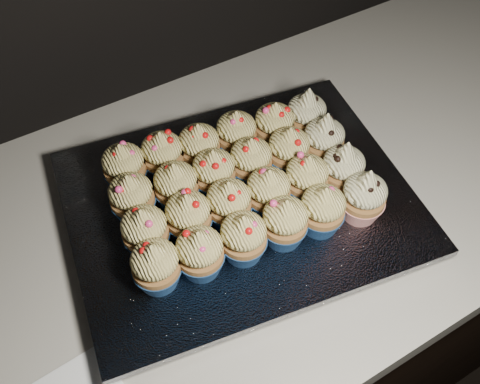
{
  "coord_description": "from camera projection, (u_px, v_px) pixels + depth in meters",
  "views": [
    {
      "loc": [
        -0.2,
        1.27,
        1.55
      ],
      "look_at": [
        0.04,
        1.67,
        0.95
      ],
      "focal_mm": 40.0,
      "sensor_mm": 36.0,
      "label": 1
    }
  ],
  "objects": [
    {
      "name": "cupcake_5",
      "position": [
        364.0,
        196.0,
        0.73
      ],
      "size": [
        0.06,
        0.06,
        0.1
      ],
      "color": "red",
      "rests_on": "foil_lining"
    },
    {
      "name": "cupcake_23",
      "position": [
        306.0,
        115.0,
        0.83
      ],
      "size": [
        0.06,
        0.06,
        0.1
      ],
      "color": "red",
      "rests_on": "foil_lining"
    },
    {
      "name": "cupcake_2",
      "position": [
        243.0,
        237.0,
        0.69
      ],
      "size": [
        0.06,
        0.06,
        0.08
      ],
      "color": "navy",
      "rests_on": "foil_lining"
    },
    {
      "name": "cupcake_15",
      "position": [
        251.0,
        161.0,
        0.77
      ],
      "size": [
        0.06,
        0.06,
        0.08
      ],
      "color": "navy",
      "rests_on": "foil_lining"
    },
    {
      "name": "worktop",
      "position": [
        208.0,
        220.0,
        0.82
      ],
      "size": [
        2.44,
        0.64,
        0.04
      ],
      "primitive_type": "cube",
      "color": "silver",
      "rests_on": "cabinet"
    },
    {
      "name": "cupcake_12",
      "position": [
        132.0,
        197.0,
        0.73
      ],
      "size": [
        0.06,
        0.06,
        0.08
      ],
      "color": "navy",
      "rests_on": "foil_lining"
    },
    {
      "name": "foil_lining",
      "position": [
        240.0,
        201.0,
        0.78
      ],
      "size": [
        0.54,
        0.45,
        0.01
      ],
      "primitive_type": "cube",
      "rotation": [
        0.0,
        0.0,
        -0.16
      ],
      "color": "silver",
      "rests_on": "baking_tray"
    },
    {
      "name": "baking_tray",
      "position": [
        240.0,
        208.0,
        0.79
      ],
      "size": [
        0.5,
        0.41,
        0.02
      ],
      "primitive_type": "cube",
      "rotation": [
        0.0,
        0.0,
        -0.16
      ],
      "color": "black",
      "rests_on": "worktop"
    },
    {
      "name": "cupcake_14",
      "position": [
        214.0,
        173.0,
        0.76
      ],
      "size": [
        0.06,
        0.06,
        0.08
      ],
      "color": "navy",
      "rests_on": "foil_lining"
    },
    {
      "name": "cupcake_6",
      "position": [
        145.0,
        231.0,
        0.7
      ],
      "size": [
        0.06,
        0.06,
        0.08
      ],
      "color": "navy",
      "rests_on": "foil_lining"
    },
    {
      "name": "cupcake_18",
      "position": [
        124.0,
        167.0,
        0.76
      ],
      "size": [
        0.06,
        0.06,
        0.08
      ],
      "color": "navy",
      "rests_on": "foil_lining"
    },
    {
      "name": "cupcake_22",
      "position": [
        274.0,
        125.0,
        0.82
      ],
      "size": [
        0.06,
        0.06,
        0.08
      ],
      "color": "navy",
      "rests_on": "foil_lining"
    },
    {
      "name": "cupcake_20",
      "position": [
        199.0,
        147.0,
        0.79
      ],
      "size": [
        0.06,
        0.06,
        0.08
      ],
      "color": "navy",
      "rests_on": "foil_lining"
    },
    {
      "name": "cabinet",
      "position": [
        218.0,
        339.0,
        1.17
      ],
      "size": [
        2.4,
        0.6,
        0.86
      ],
      "primitive_type": "cube",
      "color": "black",
      "rests_on": "ground"
    },
    {
      "name": "cupcake_9",
      "position": [
        268.0,
        192.0,
        0.74
      ],
      "size": [
        0.06,
        0.06,
        0.08
      ],
      "color": "navy",
      "rests_on": "foil_lining"
    },
    {
      "name": "cupcake_13",
      "position": [
        176.0,
        186.0,
        0.74
      ],
      "size": [
        0.06,
        0.06,
        0.08
      ],
      "color": "navy",
      "rests_on": "foil_lining"
    },
    {
      "name": "cupcake_7",
      "position": [
        189.0,
        216.0,
        0.71
      ],
      "size": [
        0.06,
        0.06,
        0.08
      ],
      "color": "navy",
      "rests_on": "foil_lining"
    },
    {
      "name": "cupcake_1",
      "position": [
        200.0,
        253.0,
        0.67
      ],
      "size": [
        0.06,
        0.06,
        0.08
      ],
      "color": "navy",
      "rests_on": "foil_lining"
    },
    {
      "name": "cupcake_17",
      "position": [
        324.0,
        140.0,
        0.79
      ],
      "size": [
        0.06,
        0.06,
        0.1
      ],
      "color": "red",
      "rests_on": "foil_lining"
    },
    {
      "name": "cupcake_0",
      "position": [
        156.0,
        266.0,
        0.66
      ],
      "size": [
        0.06,
        0.06,
        0.08
      ],
      "color": "navy",
      "rests_on": "foil_lining"
    },
    {
      "name": "cupcake_3",
      "position": [
        285.0,
        222.0,
        0.7
      ],
      "size": [
        0.06,
        0.06,
        0.08
      ],
      "color": "navy",
      "rests_on": "foil_lining"
    },
    {
      "name": "cupcake_21",
      "position": [
        236.0,
        134.0,
        0.81
      ],
      "size": [
        0.06,
        0.06,
        0.08
      ],
      "color": "navy",
      "rests_on": "foil_lining"
    },
    {
      "name": "cupcake_19",
      "position": [
        163.0,
        155.0,
        0.78
      ],
      "size": [
        0.06,
        0.06,
        0.08
      ],
      "color": "navy",
      "rests_on": "foil_lining"
    },
    {
      "name": "cupcake_11",
      "position": [
        343.0,
        168.0,
        0.76
      ],
      "size": [
        0.06,
        0.06,
        0.1
      ],
      "color": "red",
      "rests_on": "foil_lining"
    },
    {
      "name": "cupcake_8",
      "position": [
        229.0,
        204.0,
        0.72
      ],
      "size": [
        0.06,
        0.06,
        0.08
      ],
      "color": "navy",
      "rests_on": "foil_lining"
    },
    {
      "name": "cupcake_4",
      "position": [
        322.0,
        210.0,
        0.72
      ],
      "size": [
        0.06,
        0.06,
        0.08
      ],
      "color": "navy",
      "rests_on": "foil_lining"
    },
    {
      "name": "cupcake_10",
      "position": [
        306.0,
        179.0,
        0.75
      ],
      "size": [
        0.06,
        0.06,
        0.08
      ],
      "color": "navy",
      "rests_on": "foil_lining"
    },
    {
      "name": "cupcake_16",
      "position": [
        289.0,
        151.0,
        0.78
      ],
      "size": [
        0.06,
        0.06,
        0.08
      ],
      "color": "navy",
      "rests_on": "foil_lining"
    }
  ]
}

